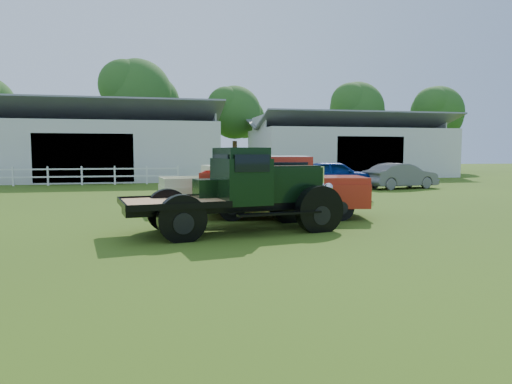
{
  "coord_description": "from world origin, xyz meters",
  "views": [
    {
      "loc": [
        -2.33,
        -10.45,
        2.1
      ],
      "look_at": [
        0.2,
        1.2,
        1.05
      ],
      "focal_mm": 32.0,
      "sensor_mm": 36.0,
      "label": 1
    }
  ],
  "objects": [
    {
      "name": "tree_e",
      "position": [
        26.0,
        32.0,
        4.75
      ],
      "size": [
        5.7,
        5.7,
        9.5
      ],
      "primitive_type": null,
      "color": "#2D571F",
      "rests_on": "ground"
    },
    {
      "name": "shed_right",
      "position": [
        14.0,
        27.0,
        2.6
      ],
      "size": [
        16.8,
        9.2,
        5.2
      ],
      "primitive_type": null,
      "color": "beige",
      "rests_on": "ground"
    },
    {
      "name": "tree_b",
      "position": [
        -4.0,
        34.0,
        5.75
      ],
      "size": [
        6.9,
        6.9,
        11.5
      ],
      "primitive_type": null,
      "color": "#2D571F",
      "rests_on": "ground"
    },
    {
      "name": "tree_c",
      "position": [
        5.0,
        33.0,
        4.5
      ],
      "size": [
        5.4,
        5.4,
        9.0
      ],
      "primitive_type": null,
      "color": "#2D571F",
      "rests_on": "ground"
    },
    {
      "name": "ground",
      "position": [
        0.0,
        0.0,
        0.0
      ],
      "size": [
        120.0,
        120.0,
        0.0
      ],
      "primitive_type": "plane",
      "color": "#3A5415"
    },
    {
      "name": "fence_rail",
      "position": [
        -8.0,
        20.0,
        0.6
      ],
      "size": [
        14.2,
        0.16,
        1.2
      ],
      "primitive_type": null,
      "color": "white",
      "rests_on": "ground"
    },
    {
      "name": "misc_car_grey",
      "position": [
        11.33,
        13.29,
        0.72
      ],
      "size": [
        4.61,
        2.4,
        1.45
      ],
      "primitive_type": "imported",
      "rotation": [
        0.0,
        0.0,
        1.78
      ],
      "color": "#595959",
      "rests_on": "ground"
    },
    {
      "name": "shed_left",
      "position": [
        -7.0,
        26.0,
        2.8
      ],
      "size": [
        18.8,
        10.2,
        5.6
      ],
      "primitive_type": null,
      "color": "beige",
      "rests_on": "ground"
    },
    {
      "name": "white_pickup",
      "position": [
        -0.15,
        5.85,
        0.79
      ],
      "size": [
        4.48,
        2.16,
        1.58
      ],
      "primitive_type": null,
      "rotation": [
        0.0,
        0.0,
        0.12
      ],
      "color": "beige",
      "rests_on": "ground"
    },
    {
      "name": "vintage_flatbed",
      "position": [
        -0.29,
        1.35,
        1.11
      ],
      "size": [
        5.87,
        3.1,
        2.21
      ],
      "primitive_type": null,
      "rotation": [
        0.0,
        0.0,
        0.17
      ],
      "color": "black",
      "rests_on": "ground"
    },
    {
      "name": "misc_car_blue",
      "position": [
        7.63,
        14.08,
        0.8
      ],
      "size": [
        4.94,
        2.53,
        1.61
      ],
      "primitive_type": "imported",
      "rotation": [
        0.0,
        0.0,
        1.43
      ],
      "color": "navy",
      "rests_on": "ground"
    },
    {
      "name": "tree_d",
      "position": [
        18.0,
        34.0,
        5.0
      ],
      "size": [
        6.0,
        6.0,
        10.0
      ],
      "primitive_type": null,
      "color": "#2D571F",
      "rests_on": "ground"
    },
    {
      "name": "red_pickup",
      "position": [
        1.62,
        3.69,
        0.99
      ],
      "size": [
        5.76,
        3.13,
        1.99
      ],
      "primitive_type": null,
      "rotation": [
        0.0,
        0.0,
        -0.2
      ],
      "color": "#AA2317",
      "rests_on": "ground"
    }
  ]
}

